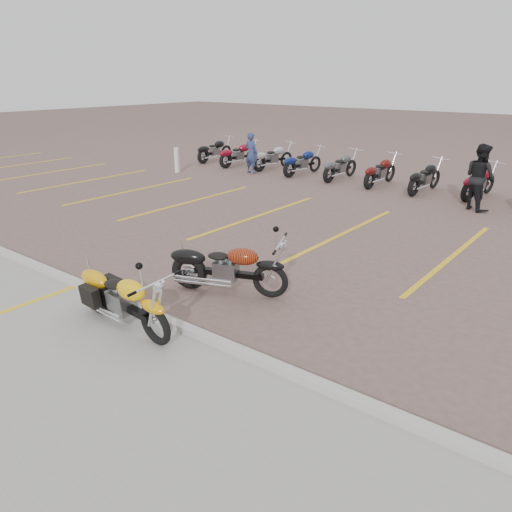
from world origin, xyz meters
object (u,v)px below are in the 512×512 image
at_px(yellow_cruiser, 124,301).
at_px(person_b, 480,177).
at_px(person_a, 251,153).
at_px(flame_cruiser, 226,270).
at_px(bollard, 177,160).

relative_size(yellow_cruiser, person_b, 1.15).
distance_m(yellow_cruiser, person_a, 13.24).
bearing_deg(flame_cruiser, person_b, 56.95).
distance_m(person_a, bollard, 3.03).
relative_size(yellow_cruiser, person_a, 1.37).
relative_size(yellow_cruiser, flame_cruiser, 1.05).
bearing_deg(bollard, person_a, 35.21).
bearing_deg(person_b, yellow_cruiser, 112.98).
relative_size(flame_cruiser, bollard, 2.10).
xyz_separation_m(yellow_cruiser, bollard, (-9.10, 9.72, 0.05)).
bearing_deg(flame_cruiser, yellow_cruiser, -122.51).
distance_m(flame_cruiser, person_a, 11.80).
bearing_deg(person_a, yellow_cruiser, 119.01).
bearing_deg(bollard, person_b, 6.45).
bearing_deg(yellow_cruiser, bollard, 137.18).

